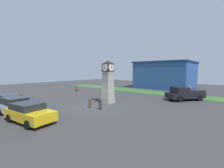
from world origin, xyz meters
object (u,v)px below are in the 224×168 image
at_px(car_near_tower, 16,106).
at_px(pedestrian_crossing_lot, 189,90).
at_px(car_by_building, 29,112).
at_px(bench, 77,88).
at_px(car_navy_sedan, 10,102).
at_px(clock_tower, 108,83).
at_px(bollard_near_tower, 100,104).
at_px(bollard_mid_row, 90,103).
at_px(pickup_truck, 185,93).

distance_m(car_near_tower, pedestrian_crossing_lot, 23.15).
bearing_deg(car_by_building, bench, 132.94).
bearing_deg(car_near_tower, car_navy_sedan, 173.48).
height_order(car_navy_sedan, bench, car_navy_sedan).
distance_m(clock_tower, car_by_building, 9.29).
distance_m(car_navy_sedan, car_near_tower, 2.97).
bearing_deg(bollard_near_tower, car_near_tower, -123.08).
bearing_deg(bollard_mid_row, car_by_building, -91.56).
relative_size(car_by_building, pedestrian_crossing_lot, 2.76).
relative_size(bollard_near_tower, pedestrian_crossing_lot, 0.66).
bearing_deg(pickup_truck, clock_tower, -129.38).
bearing_deg(clock_tower, bollard_near_tower, -61.32).
distance_m(pickup_truck, pedestrian_crossing_lot, 3.97).
bearing_deg(car_navy_sedan, car_by_building, -2.14).
height_order(clock_tower, car_near_tower, clock_tower).
distance_m(car_by_building, bench, 18.44).
xyz_separation_m(bollard_near_tower, bench, (-14.06, 7.17, -0.03)).
bearing_deg(car_near_tower, car_by_building, 2.68).
bearing_deg(pedestrian_crossing_lot, bench, -157.62).
xyz_separation_m(car_navy_sedan, pickup_truck, (12.32, 17.08, 0.14)).
height_order(bollard_mid_row, bench, bollard_mid_row).
xyz_separation_m(bollard_near_tower, bollard_mid_row, (-1.34, -0.26, -0.02)).
distance_m(bollard_near_tower, pickup_truck, 12.12).
distance_m(bollard_near_tower, bollard_mid_row, 1.36).
height_order(clock_tower, car_by_building, clock_tower).
bearing_deg(car_near_tower, bollard_mid_row, 65.19).
bearing_deg(bollard_near_tower, pickup_truck, 64.77).
relative_size(bollard_mid_row, bench, 0.63).
xyz_separation_m(bollard_mid_row, car_by_building, (-0.17, -6.07, 0.24)).
bearing_deg(bench, car_near_tower, -54.11).
xyz_separation_m(bollard_near_tower, car_by_building, (-1.50, -6.33, 0.22)).
xyz_separation_m(bollard_mid_row, pedestrian_crossing_lot, (6.06, 15.17, 0.42)).
xyz_separation_m(car_navy_sedan, pedestrian_crossing_lot, (11.87, 21.02, 0.16)).
height_order(bollard_near_tower, car_by_building, car_by_building).
bearing_deg(bench, car_navy_sedan, -62.51).
bearing_deg(car_navy_sedan, pickup_truck, 54.20).
distance_m(clock_tower, pickup_truck, 10.68).
height_order(bollard_mid_row, car_by_building, car_by_building).
relative_size(pickup_truck, bench, 3.14).
xyz_separation_m(bench, pedestrian_crossing_lot, (18.79, 7.74, 0.42)).
bearing_deg(pedestrian_crossing_lot, clock_tower, -117.32).
bearing_deg(car_near_tower, clock_tower, 73.90).
bearing_deg(car_by_building, clock_tower, 90.17).
height_order(car_navy_sedan, pickup_truck, pickup_truck).
height_order(car_near_tower, pickup_truck, pickup_truck).
bearing_deg(bollard_mid_row, car_near_tower, -114.81).
distance_m(clock_tower, bollard_near_tower, 3.75).
xyz_separation_m(car_near_tower, pedestrian_crossing_lot, (8.92, 21.36, 0.13)).
bearing_deg(bollard_near_tower, clock_tower, 118.68).
relative_size(car_navy_sedan, pickup_truck, 0.77).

